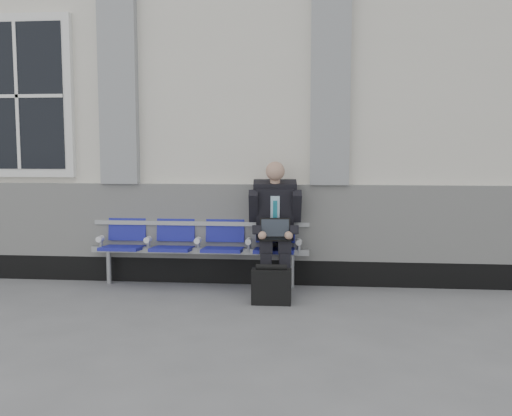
# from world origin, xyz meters

# --- Properties ---
(station_building) EXTENTS (14.40, 4.40, 4.49)m
(station_building) POSITION_xyz_m (-0.02, 3.47, 2.22)
(station_building) COLOR silver
(station_building) RESTS_ON ground
(bench) EXTENTS (2.60, 0.47, 0.91)m
(bench) POSITION_xyz_m (2.58, 1.32, 0.55)
(bench) COLOR #9EA0A3
(bench) RESTS_ON ground
(businessman) EXTENTS (0.62, 0.83, 1.47)m
(businessman) POSITION_xyz_m (3.49, 1.19, 0.79)
(businessman) COLOR black
(businessman) RESTS_ON ground
(briefcase) EXTENTS (0.41, 0.17, 0.42)m
(briefcase) POSITION_xyz_m (3.49, 0.57, 0.19)
(briefcase) COLOR black
(briefcase) RESTS_ON ground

